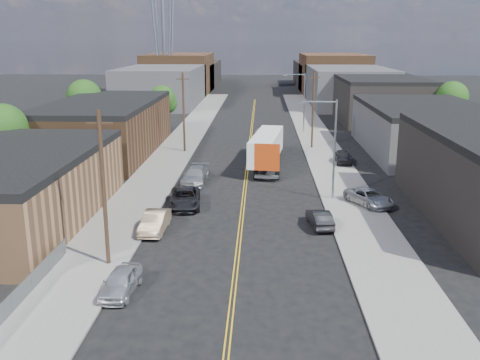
# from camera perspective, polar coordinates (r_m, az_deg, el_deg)

# --- Properties ---
(ground) EXTENTS (260.00, 260.00, 0.00)m
(ground) POSITION_cam_1_polar(r_m,az_deg,el_deg) (82.64, 1.20, 5.10)
(ground) COLOR black
(ground) RESTS_ON ground
(centerline) EXTENTS (0.32, 120.00, 0.01)m
(centerline) POSITION_cam_1_polar(r_m,az_deg,el_deg) (67.91, 0.96, 2.94)
(centerline) COLOR gold
(centerline) RESTS_ON ground
(sidewalk_left) EXTENTS (5.00, 140.00, 0.15)m
(sidewalk_left) POSITION_cam_1_polar(r_m,az_deg,el_deg) (68.77, -6.99, 3.04)
(sidewalk_left) COLOR slate
(sidewalk_left) RESTS_ON ground
(sidewalk_right) EXTENTS (5.00, 140.00, 0.15)m
(sidewalk_right) POSITION_cam_1_polar(r_m,az_deg,el_deg) (68.35, 8.96, 2.89)
(sidewalk_right) COLOR slate
(sidewalk_right) RESTS_ON ground
(warehouse_tan) EXTENTS (12.00, 22.00, 5.60)m
(warehouse_tan) POSITION_cam_1_polar(r_m,az_deg,el_deg) (45.41, -23.25, -0.77)
(warehouse_tan) COLOR #906542
(warehouse_tan) RESTS_ON ground
(warehouse_brown) EXTENTS (12.00, 26.00, 6.60)m
(warehouse_brown) POSITION_cam_1_polar(r_m,az_deg,el_deg) (69.11, -14.21, 5.47)
(warehouse_brown) COLOR #4E341F
(warehouse_brown) RESTS_ON ground
(industrial_right_b) EXTENTS (14.00, 24.00, 6.10)m
(industrial_right_b) POSITION_cam_1_polar(r_m,az_deg,el_deg) (71.32, 19.03, 5.19)
(industrial_right_b) COLOR #3A3A3C
(industrial_right_b) RESTS_ON ground
(industrial_right_c) EXTENTS (14.00, 22.00, 7.60)m
(industrial_right_c) POSITION_cam_1_polar(r_m,az_deg,el_deg) (96.19, 14.72, 8.31)
(industrial_right_c) COLOR black
(industrial_right_c) RESTS_ON ground
(skyline_left_a) EXTENTS (16.00, 30.00, 8.00)m
(skyline_left_a) POSITION_cam_1_polar(r_m,az_deg,el_deg) (118.81, -8.29, 9.92)
(skyline_left_a) COLOR #3A3A3C
(skyline_left_a) RESTS_ON ground
(skyline_right_a) EXTENTS (16.00, 30.00, 8.00)m
(skyline_right_a) POSITION_cam_1_polar(r_m,az_deg,el_deg) (118.30, 11.43, 9.76)
(skyline_right_a) COLOR #3A3A3C
(skyline_right_a) RESTS_ON ground
(skyline_left_b) EXTENTS (16.00, 26.00, 10.00)m
(skyline_left_b) POSITION_cam_1_polar(r_m,az_deg,el_deg) (143.32, -6.49, 11.22)
(skyline_left_b) COLOR #4E341F
(skyline_left_b) RESTS_ON ground
(skyline_right_b) EXTENTS (16.00, 26.00, 10.00)m
(skyline_right_b) POSITION_cam_1_polar(r_m,az_deg,el_deg) (142.90, 9.89, 11.08)
(skyline_right_b) COLOR #4E341F
(skyline_right_b) RESTS_ON ground
(skyline_left_c) EXTENTS (16.00, 40.00, 7.00)m
(skyline_left_c) POSITION_cam_1_polar(r_m,az_deg,el_deg) (163.18, -5.41, 11.17)
(skyline_left_c) COLOR black
(skyline_left_c) RESTS_ON ground
(skyline_right_c) EXTENTS (16.00, 40.00, 7.00)m
(skyline_right_c) POSITION_cam_1_polar(r_m,az_deg,el_deg) (162.81, 8.96, 11.04)
(skyline_right_c) COLOR black
(skyline_right_c) RESTS_ON ground
(streetlight_near) EXTENTS (3.39, 0.25, 9.00)m
(streetlight_near) POSITION_cam_1_polar(r_m,az_deg,el_deg) (47.63, 9.61, 4.07)
(streetlight_near) COLOR gray
(streetlight_near) RESTS_ON ground
(streetlight_far) EXTENTS (3.39, 0.25, 9.00)m
(streetlight_far) POSITION_cam_1_polar(r_m,az_deg,el_deg) (82.11, 6.59, 8.70)
(streetlight_far) COLOR gray
(streetlight_far) RESTS_ON ground
(utility_pole_left_near) EXTENTS (1.60, 0.26, 10.00)m
(utility_pole_left_near) POSITION_cam_1_polar(r_m,az_deg,el_deg) (34.08, -14.35, -0.87)
(utility_pole_left_near) COLOR black
(utility_pole_left_near) RESTS_ON ground
(utility_pole_left_far) EXTENTS (1.60, 0.26, 10.00)m
(utility_pole_left_far) POSITION_cam_1_polar(r_m,az_deg,el_deg) (67.71, -6.03, 7.23)
(utility_pole_left_far) COLOR black
(utility_pole_left_far) RESTS_ON ground
(utility_pole_right) EXTENTS (1.60, 0.26, 10.00)m
(utility_pole_right) POSITION_cam_1_polar(r_m,az_deg,el_deg) (70.31, 7.79, 7.46)
(utility_pole_right) COLOR black
(utility_pole_right) RESTS_ON ground
(chainlink_fence) EXTENTS (0.05, 16.00, 1.22)m
(chainlink_fence) POSITION_cam_1_polar(r_m,az_deg,el_deg) (31.17, -23.18, -12.02)
(chainlink_fence) COLOR slate
(chainlink_fence) RESTS_ON ground
(tree_left_near) EXTENTS (4.85, 4.76, 7.91)m
(tree_left_near) POSITION_cam_1_polar(r_m,az_deg,el_deg) (58.05, -23.84, 4.79)
(tree_left_near) COLOR black
(tree_left_near) RESTS_ON ground
(tree_left_mid) EXTENTS (5.10, 5.04, 8.37)m
(tree_left_mid) POSITION_cam_1_polar(r_m,az_deg,el_deg) (80.99, -16.22, 8.23)
(tree_left_mid) COLOR black
(tree_left_mid) RESTS_ON ground
(tree_left_far) EXTENTS (4.35, 4.20, 6.97)m
(tree_left_far) POSITION_cam_1_polar(r_m,az_deg,el_deg) (85.36, -8.25, 8.37)
(tree_left_far) COLOR black
(tree_left_far) RESTS_ON ground
(tree_right_far) EXTENTS (4.85, 4.76, 7.91)m
(tree_right_far) POSITION_cam_1_polar(r_m,az_deg,el_deg) (86.74, 21.70, 7.98)
(tree_right_far) COLOR black
(tree_right_far) RESTS_ON ground
(semi_truck) EXTENTS (4.08, 15.27, 3.92)m
(semi_truck) POSITION_cam_1_polar(r_m,az_deg,el_deg) (60.86, 2.82, 3.65)
(semi_truck) COLOR silver
(semi_truck) RESTS_ON ground
(car_left_a) EXTENTS (1.98, 4.30, 1.43)m
(car_left_a) POSITION_cam_1_polar(r_m,az_deg,el_deg) (31.69, -12.60, -10.53)
(car_left_a) COLOR silver
(car_left_a) RESTS_ON ground
(car_left_b) EXTENTS (1.77, 4.73, 1.54)m
(car_left_b) POSITION_cam_1_polar(r_m,az_deg,el_deg) (40.70, -9.08, -4.44)
(car_left_b) COLOR #967C62
(car_left_b) RESTS_ON ground
(car_left_c) EXTENTS (3.15, 5.85, 1.56)m
(car_left_c) POSITION_cam_1_polar(r_m,az_deg,el_deg) (46.25, -5.91, -1.93)
(car_left_c) COLOR black
(car_left_c) RESTS_ON ground
(car_left_d) EXTENTS (2.63, 5.67, 1.60)m
(car_left_d) POSITION_cam_1_polar(r_m,az_deg,el_deg) (53.57, -4.77, 0.47)
(car_left_d) COLOR #9EA1A3
(car_left_d) RESTS_ON ground
(car_right_oncoming) EXTENTS (1.95, 4.25, 1.35)m
(car_right_oncoming) POSITION_cam_1_polar(r_m,az_deg,el_deg) (41.65, 8.50, -4.10)
(car_right_oncoming) COLOR black
(car_right_oncoming) RESTS_ON ground
(car_right_lot_a) EXTENTS (4.31, 5.41, 1.37)m
(car_right_lot_a) POSITION_cam_1_polar(r_m,az_deg,el_deg) (47.37, 13.60, -1.80)
(car_right_lot_a) COLOR #A5A8AA
(car_right_lot_a) RESTS_ON sidewalk_right
(car_right_lot_c) EXTENTS (1.91, 4.38, 1.47)m
(car_right_lot_c) POSITION_cam_1_polar(r_m,az_deg,el_deg) (62.59, 10.96, 2.45)
(car_right_lot_c) COLOR black
(car_right_lot_c) RESTS_ON sidewalk_right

